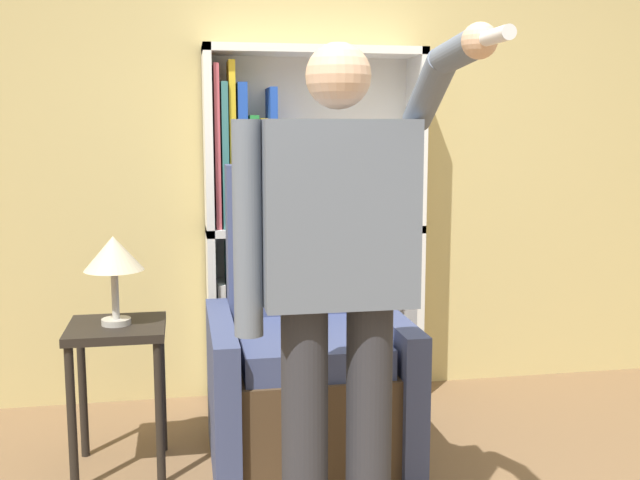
{
  "coord_description": "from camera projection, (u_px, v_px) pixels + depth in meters",
  "views": [
    {
      "loc": [
        -0.75,
        -1.97,
        1.44
      ],
      "look_at": [
        -0.26,
        0.69,
        1.04
      ],
      "focal_mm": 42.0,
      "sensor_mm": 36.0,
      "label": 1
    }
  ],
  "objects": [
    {
      "name": "wall_back",
      "position": [
        322.0,
        138.0,
        4.04
      ],
      "size": [
        8.0,
        0.06,
        2.8
      ],
      "color": "tan",
      "rests_on": "ground_plane"
    },
    {
      "name": "bookcase",
      "position": [
        286.0,
        239.0,
        3.91
      ],
      "size": [
        1.13,
        0.28,
        1.86
      ],
      "color": "white",
      "rests_on": "ground_plane"
    },
    {
      "name": "armchair",
      "position": [
        305.0,
        369.0,
        3.3
      ],
      "size": [
        0.83,
        0.84,
        1.29
      ],
      "color": "#4C3823",
      "rests_on": "ground_plane"
    },
    {
      "name": "person_standing",
      "position": [
        338.0,
        276.0,
        2.34
      ],
      "size": [
        0.62,
        0.78,
        1.7
      ],
      "color": "#2D2D33",
      "rests_on": "ground_plane"
    },
    {
      "name": "side_table",
      "position": [
        118.0,
        355.0,
        3.13
      ],
      "size": [
        0.4,
        0.4,
        0.64
      ],
      "color": "black",
      "rests_on": "ground_plane"
    },
    {
      "name": "table_lamp",
      "position": [
        114.0,
        257.0,
        3.07
      ],
      "size": [
        0.24,
        0.24,
        0.37
      ],
      "color": "#B7B2A8",
      "rests_on": "side_table"
    }
  ]
}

